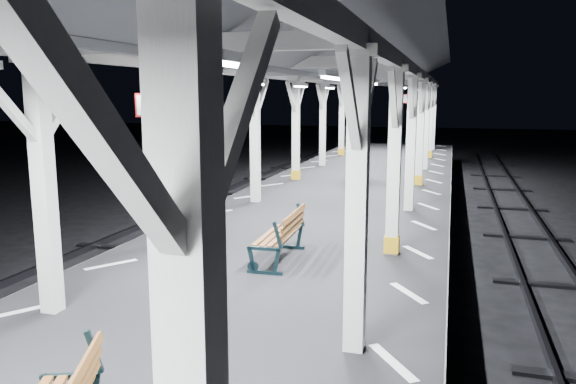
% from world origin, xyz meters
% --- Properties ---
extents(ground, '(120.00, 120.00, 0.00)m').
position_xyz_m(ground, '(0.00, 0.00, 0.00)').
color(ground, black).
rests_on(ground, ground).
extents(platform, '(6.00, 50.00, 1.00)m').
position_xyz_m(platform, '(0.00, 0.00, 0.50)').
color(platform, black).
rests_on(platform, ground).
extents(hazard_stripes_left, '(1.00, 48.00, 0.01)m').
position_xyz_m(hazard_stripes_left, '(-2.45, 0.00, 1.00)').
color(hazard_stripes_left, silver).
rests_on(hazard_stripes_left, platform).
extents(hazard_stripes_right, '(1.00, 48.00, 0.01)m').
position_xyz_m(hazard_stripes_right, '(2.45, 0.00, 1.00)').
color(hazard_stripes_right, silver).
rests_on(hazard_stripes_right, platform).
extents(canopy, '(5.40, 49.00, 4.65)m').
position_xyz_m(canopy, '(0.00, -0.02, 4.56)').
color(canopy, silver).
rests_on(canopy, platform).
extents(bench_mid, '(0.66, 1.64, 0.88)m').
position_xyz_m(bench_mid, '(0.26, 1.03, 1.47)').
color(bench_mid, black).
rests_on(bench_mid, platform).
extents(bench_far, '(0.89, 1.72, 0.89)m').
position_xyz_m(bench_far, '(0.20, 10.01, 1.47)').
color(bench_far, black).
rests_on(bench_far, platform).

